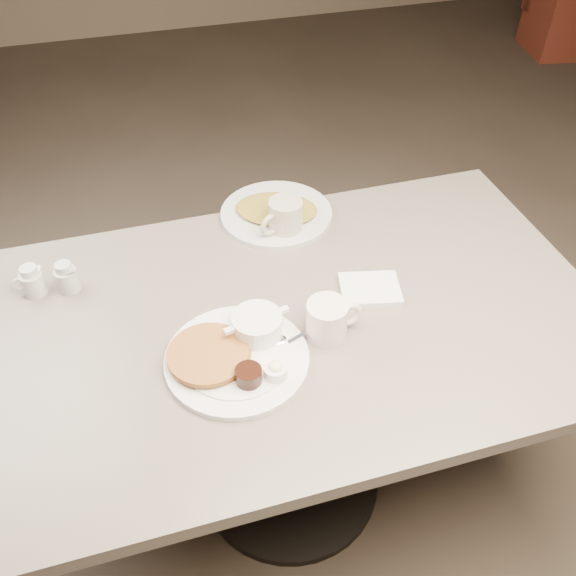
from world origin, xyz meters
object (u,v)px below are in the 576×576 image
object	(u,v)px
coffee_mug_far	(285,218)
creamer_right	(66,278)
creamer_left	(32,281)
diner_table	(290,362)
main_plate	(237,351)
hash_plate	(276,212)
coffee_mug_near	(328,319)

from	to	relation	value
coffee_mug_far	creamer_right	world-z (taller)	coffee_mug_far
creamer_left	creamer_right	size ratio (longest dim) A/B	1.08
diner_table	creamer_left	size ratio (longest dim) A/B	17.40
creamer_right	diner_table	bearing A→B (deg)	-25.78
diner_table	main_plate	bearing A→B (deg)	-147.96
coffee_mug_far	hash_plate	distance (m)	0.09
coffee_mug_near	creamer_left	size ratio (longest dim) A/B	1.56
main_plate	coffee_mug_near	bearing A→B (deg)	3.80
coffee_mug_far	creamer_left	bearing A→B (deg)	-174.79
coffee_mug_near	coffee_mug_far	world-z (taller)	coffee_mug_far
diner_table	coffee_mug_far	world-z (taller)	coffee_mug_far
main_plate	coffee_mug_far	xyz separation A→B (m)	(0.22, 0.40, 0.03)
creamer_right	hash_plate	xyz separation A→B (m)	(0.57, 0.15, -0.02)
coffee_mug_far	hash_plate	size ratio (longest dim) A/B	0.34
diner_table	hash_plate	distance (m)	0.44
creamer_right	hash_plate	distance (m)	0.59
coffee_mug_near	creamer_left	distance (m)	0.72
creamer_right	hash_plate	size ratio (longest dim) A/B	0.19
diner_table	creamer_right	size ratio (longest dim) A/B	18.75
coffee_mug_near	coffee_mug_far	size ratio (longest dim) A/B	0.95
creamer_right	main_plate	bearing A→B (deg)	-43.61
diner_table	creamer_left	xyz separation A→B (m)	(-0.58, 0.25, 0.21)
coffee_mug_far	hash_plate	xyz separation A→B (m)	(-0.00, 0.08, -0.04)
main_plate	coffee_mug_near	xyz separation A→B (m)	(0.21, 0.01, 0.02)
diner_table	creamer_right	world-z (taller)	creamer_right
diner_table	hash_plate	xyz separation A→B (m)	(0.07, 0.39, 0.18)
coffee_mug_near	hash_plate	distance (m)	0.47
diner_table	main_plate	xyz separation A→B (m)	(-0.15, -0.09, 0.19)
creamer_left	hash_plate	distance (m)	0.67
coffee_mug_far	hash_plate	bearing A→B (deg)	91.19
coffee_mug_near	creamer_left	xyz separation A→B (m)	(-0.65, 0.33, -0.01)
diner_table	main_plate	size ratio (longest dim) A/B	3.64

